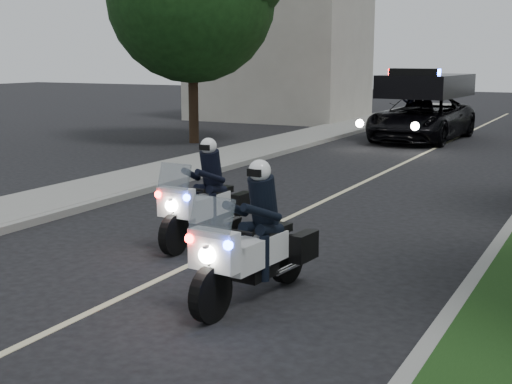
% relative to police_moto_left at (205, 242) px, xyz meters
% --- Properties ---
extents(ground, '(120.00, 120.00, 0.00)m').
position_rel_police_moto_left_xyz_m(ground, '(0.51, -3.27, 0.00)').
color(ground, black).
rests_on(ground, ground).
extents(curb_left, '(0.20, 60.00, 0.15)m').
position_rel_police_moto_left_xyz_m(curb_left, '(-3.59, 6.73, 0.07)').
color(curb_left, gray).
rests_on(curb_left, ground).
extents(sidewalk_left, '(2.00, 60.00, 0.16)m').
position_rel_police_moto_left_xyz_m(sidewalk_left, '(-4.69, 6.73, 0.08)').
color(sidewalk_left, gray).
rests_on(sidewalk_left, ground).
extents(building_far, '(8.00, 6.00, 7.00)m').
position_rel_police_moto_left_xyz_m(building_far, '(-9.49, 22.73, 3.50)').
color(building_far, '#A8A396').
rests_on(building_far, ground).
extents(lane_marking, '(0.12, 50.00, 0.01)m').
position_rel_police_moto_left_xyz_m(lane_marking, '(0.51, 6.73, 0.00)').
color(lane_marking, '#BFB78C').
rests_on(lane_marking, ground).
extents(police_moto_left, '(0.79, 2.15, 1.81)m').
position_rel_police_moto_left_xyz_m(police_moto_left, '(0.00, 0.00, 0.00)').
color(police_moto_left, white).
rests_on(police_moto_left, ground).
extents(police_moto_right, '(0.98, 2.26, 1.87)m').
position_rel_police_moto_left_xyz_m(police_moto_right, '(2.11, -2.22, 0.00)').
color(police_moto_right, silver).
rests_on(police_moto_right, ground).
extents(police_suv, '(3.14, 6.19, 2.94)m').
position_rel_police_moto_left_xyz_m(police_suv, '(-0.55, 16.72, 0.00)').
color(police_suv, black).
rests_on(police_suv, ground).
extents(bicycle, '(0.76, 1.88, 0.97)m').
position_rel_police_moto_left_xyz_m(bicycle, '(-1.56, 18.72, 0.00)').
color(bicycle, black).
rests_on(bicycle, ground).
extents(cyclist, '(0.69, 0.47, 1.86)m').
position_rel_police_moto_left_xyz_m(cyclist, '(-1.56, 18.72, 0.00)').
color(cyclist, black).
rests_on(cyclist, ground).
extents(tree_left_near, '(6.68, 6.68, 10.21)m').
position_rel_police_moto_left_xyz_m(tree_left_near, '(-7.87, 12.05, 0.00)').
color(tree_left_near, '#153A13').
rests_on(tree_left_near, ground).
extents(tree_left_far, '(7.57, 7.57, 10.58)m').
position_rel_police_moto_left_xyz_m(tree_left_far, '(-9.14, 24.19, 0.00)').
color(tree_left_far, black).
rests_on(tree_left_far, ground).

